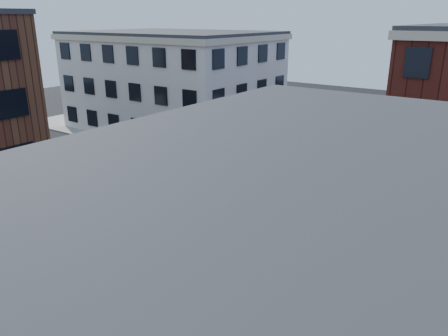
% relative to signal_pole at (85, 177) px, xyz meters
% --- Properties ---
extents(ground, '(120.00, 120.00, 0.00)m').
position_rel_signal_pole_xyz_m(ground, '(6.72, 6.68, -2.86)').
color(ground, black).
rests_on(ground, ground).
extents(sidewalk_nw, '(30.00, 30.00, 0.15)m').
position_rel_signal_pole_xyz_m(sidewalk_nw, '(-14.28, 27.68, -2.78)').
color(sidewalk_nw, gray).
rests_on(sidewalk_nw, ground).
extents(building_nw, '(22.00, 16.00, 11.00)m').
position_rel_signal_pole_xyz_m(building_nw, '(-12.28, 22.68, 2.64)').
color(building_nw, silver).
rests_on(building_nw, ground).
extents(tree_near, '(2.69, 2.69, 4.49)m').
position_rel_signal_pole_xyz_m(tree_near, '(14.28, 16.65, 0.30)').
color(tree_near, black).
rests_on(tree_near, ground).
extents(tree_far, '(2.43, 2.43, 4.07)m').
position_rel_signal_pole_xyz_m(tree_far, '(14.28, 22.65, 0.02)').
color(tree_far, black).
rests_on(tree_far, ground).
extents(signal_pole, '(1.29, 1.24, 4.60)m').
position_rel_signal_pole_xyz_m(signal_pole, '(0.00, 0.00, 0.00)').
color(signal_pole, black).
rests_on(signal_pole, ground).
extents(box_truck, '(9.00, 2.97, 4.03)m').
position_rel_signal_pole_xyz_m(box_truck, '(20.45, 2.15, -0.76)').
color(box_truck, silver).
rests_on(box_truck, ground).
extents(traffic_cone, '(0.41, 0.41, 0.63)m').
position_rel_signal_pole_xyz_m(traffic_cone, '(1.02, 1.54, -2.56)').
color(traffic_cone, orange).
rests_on(traffic_cone, ground).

